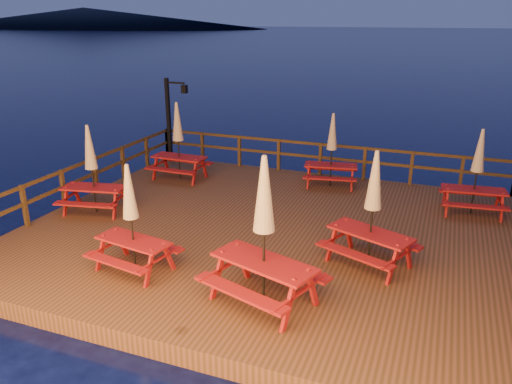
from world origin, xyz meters
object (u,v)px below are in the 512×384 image
Objects in this scene: lamp_post at (172,113)px; picnic_table_0 at (131,217)px; picnic_table_1 at (264,230)px; picnic_table_2 at (373,208)px.

lamp_post reaches higher than picnic_table_0.
picnic_table_1 is (6.38, -7.79, -0.32)m from lamp_post.
picnic_table_1 reaches higher than picnic_table_0.
lamp_post reaches higher than picnic_table_2.
picnic_table_2 is (4.53, 2.01, 0.11)m from picnic_table_0.
lamp_post is 1.06× the size of picnic_table_1.
picnic_table_1 is at bearing 5.83° from picnic_table_0.
picnic_table_0 is at bearing -133.81° from picnic_table_2.
picnic_table_1 is at bearing -103.37° from picnic_table_2.
picnic_table_0 is (3.43, -7.59, -0.59)m from lamp_post.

